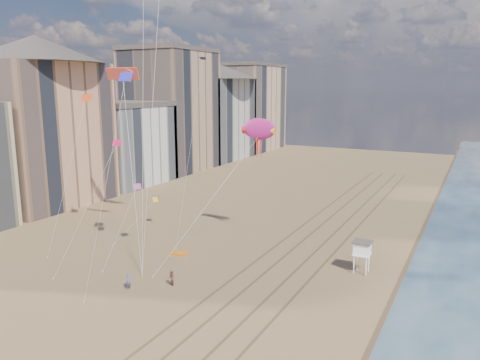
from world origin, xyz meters
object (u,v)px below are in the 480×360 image
grounded_kite (179,253)px  kite_flyer_a (128,282)px  show_kite (259,129)px  lifeguard_stand (362,249)px  kite_flyer_b (171,278)px

grounded_kite → kite_flyer_a: size_ratio=1.23×
grounded_kite → show_kite: size_ratio=0.09×
lifeguard_stand → grounded_kite: size_ratio=1.77×
grounded_kite → kite_flyer_b: bearing=-66.8°
kite_flyer_b → lifeguard_stand: bearing=77.1°
lifeguard_stand → kite_flyer_a: size_ratio=2.17×
show_kite → kite_flyer_b: 22.13m
lifeguard_stand → grounded_kite: (-21.06, -4.51, -2.66)m
lifeguard_stand → kite_flyer_a: bearing=-142.7°
lifeguard_stand → kite_flyer_a: (-19.87, -15.15, -1.95)m
lifeguard_stand → show_kite: size_ratio=0.16×
grounded_kite → kite_flyer_b: size_ratio=1.19×
kite_flyer_b → grounded_kite: bearing=159.7°
lifeguard_stand → kite_flyer_b: (-16.44, -12.55, -1.92)m
grounded_kite → kite_flyer_a: (1.19, -10.64, 0.71)m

